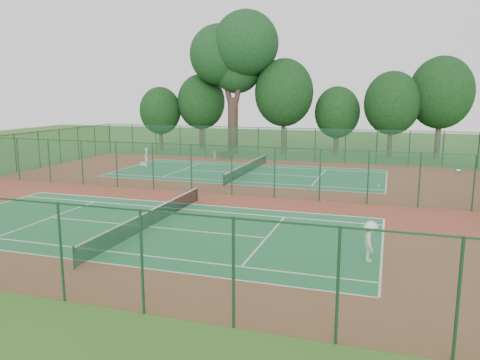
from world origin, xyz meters
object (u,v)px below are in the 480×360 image
object	(u,v)px
player_far	(146,157)
big_tree	(234,54)
player_near	(370,241)
kit_bag	(144,164)
bench	(226,155)
trash_bin	(215,155)

from	to	relation	value
player_far	big_tree	world-z (taller)	big_tree
player_near	kit_bag	bearing A→B (deg)	40.75
kit_bag	big_tree	size ratio (longest dim) A/B	0.05
bench	big_tree	size ratio (longest dim) A/B	0.08
trash_bin	big_tree	world-z (taller)	big_tree
player_near	player_far	xyz separation A→B (m)	(-22.05, 20.69, 0.02)
player_far	trash_bin	distance (m)	8.51
trash_bin	kit_bag	size ratio (longest dim) A/B	0.99
player_near	trash_bin	xyz separation A→B (m)	(-17.59, 27.92, -0.45)
player_near	trash_bin	bearing A→B (deg)	26.05
trash_bin	kit_bag	distance (m)	8.45
player_far	trash_bin	xyz separation A→B (m)	(4.46, 7.23, -0.47)
bench	big_tree	xyz separation A→B (m)	(-0.91, 5.59, 11.19)
player_far	big_tree	size ratio (longest dim) A/B	0.11
player_far	trash_bin	size ratio (longest dim) A/B	2.07
player_near	kit_bag	world-z (taller)	player_near
player_far	bench	bearing A→B (deg)	123.08
trash_bin	big_tree	distance (m)	12.45
player_far	bench	xyz separation A→B (m)	(5.79, 7.13, -0.50)
bench	kit_bag	xyz separation A→B (m)	(-6.20, -6.80, -0.24)
player_far	kit_bag	bearing A→B (deg)	-146.33
player_far	bench	distance (m)	9.20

